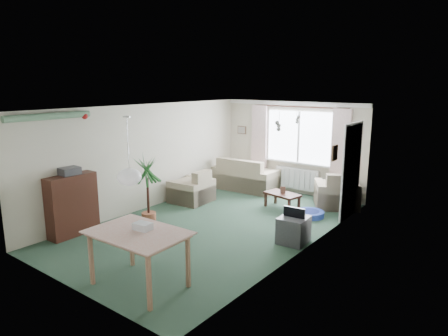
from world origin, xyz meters
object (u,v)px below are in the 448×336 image
Objects in this scene: armchair_left at (191,186)px; dining_table at (139,260)px; bookshelf at (72,205)px; sofa at (246,173)px; houseplant at (148,191)px; coffee_table at (282,201)px; pet_bed at (310,214)px; tv_cube at (294,230)px; armchair_corner at (337,189)px.

armchair_left reaches higher than dining_table.
armchair_left is 0.76× the size of bookshelf.
houseplant reaches higher than sofa.
armchair_left is at bearing -156.63° from coffee_table.
houseplant reaches higher than bookshelf.
bookshelf is (-0.74, -4.80, 0.15)m from sofa.
dining_table is at bearing -14.20° from bookshelf.
sofa reaches higher than coffee_table.
sofa reaches higher than armchair_left.
dining_table is at bearing -98.14° from pet_bed.
dining_table is (1.77, -1.77, -0.33)m from houseplant.
pet_bed is (3.15, 3.73, -0.53)m from bookshelf.
coffee_table is 0.55× the size of houseplant.
houseplant is (-1.61, -2.65, 0.55)m from coffee_table.
bookshelf is 2.20× the size of tv_cube.
armchair_corner is at bearing 90.64° from tv_cube.
armchair_corner is 2.58m from tv_cube.
sofa reaches higher than pet_bed.
coffee_table is (-0.94, -0.90, -0.24)m from armchair_corner.
bookshelf is at bearing -152.41° from tv_cube.
sofa is at bearing 132.89° from tv_cube.
armchair_corner is at bearing 176.75° from sofa.
armchair_corner is 0.65× the size of houseplant.
tv_cube is (1.00, 2.76, -0.16)m from dining_table.
pet_bed is at bearing 100.88° from armchair_left.
armchair_left is at bearing 74.80° from sofa.
tv_cube is at bearing 72.51° from armchair_left.
bookshelf is at bearing 167.68° from dining_table.
armchair_corner is at bearing 81.68° from dining_table.
pet_bed is (-0.17, -1.05, -0.36)m from armchair_corner.
sofa is 1.94× the size of armchair_left.
bookshelf is 4.19m from tv_cube.
sofa is 1.37× the size of dining_table.
sofa is at bearing 156.02° from pet_bed.
armchair_corner reaches higher than tv_cube.
houseplant is (0.77, 1.22, 0.14)m from bookshelf.
bookshelf reaches higher than pet_bed.
coffee_table is at bearing 13.39° from armchair_corner.
coffee_table is at bearing 58.80° from houseplant.
houseplant is (0.43, -1.77, 0.32)m from armchair_left.
pet_bed is (2.38, 2.51, -0.67)m from houseplant.
sofa is at bearing 90.42° from houseplant.
houseplant is (0.03, -3.58, 0.29)m from sofa.
tv_cube is at bearing 64.72° from armchair_corner.
armchair_left is at bearing -165.38° from pet_bed.
bookshelf is 4.91m from pet_bed.
coffee_table is 4.56m from bookshelf.
dining_table is at bearing 51.38° from armchair_corner.
pet_bed is at bearing 100.13° from tv_cube.
dining_table reaches higher than tv_cube.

